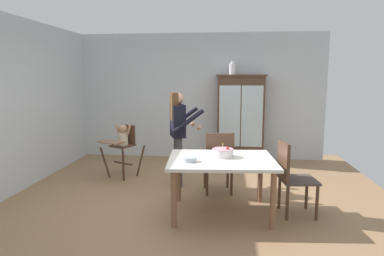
# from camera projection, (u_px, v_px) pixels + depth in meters

# --- Properties ---
(ground_plane) EXTENTS (6.24, 6.24, 0.00)m
(ground_plane) POSITION_uv_depth(u_px,v_px,m) (184.00, 199.00, 4.93)
(ground_plane) COLOR #93704C
(wall_back) EXTENTS (5.32, 0.06, 2.70)m
(wall_back) POSITION_uv_depth(u_px,v_px,m) (200.00, 97.00, 7.31)
(wall_back) COLOR silver
(wall_back) RESTS_ON ground_plane
(wall_left) EXTENTS (0.06, 5.32, 2.70)m
(wall_left) POSITION_uv_depth(u_px,v_px,m) (9.00, 106.00, 5.01)
(wall_left) COLOR silver
(wall_left) RESTS_ON ground_plane
(china_cabinet) EXTENTS (1.02, 0.48, 1.82)m
(china_cabinet) POSITION_uv_depth(u_px,v_px,m) (240.00, 118.00, 7.02)
(china_cabinet) COLOR #4C3323
(china_cabinet) RESTS_ON ground_plane
(ceramic_vase) EXTENTS (0.13, 0.13, 0.27)m
(ceramic_vase) POSITION_uv_depth(u_px,v_px,m) (232.00, 69.00, 6.89)
(ceramic_vase) COLOR white
(ceramic_vase) RESTS_ON china_cabinet
(high_chair_with_toddler) EXTENTS (0.77, 0.83, 0.95)m
(high_chair_with_toddler) POSITION_uv_depth(u_px,v_px,m) (123.00, 141.00, 5.92)
(high_chair_with_toddler) COLOR #4C3323
(high_chair_with_toddler) RESTS_ON ground_plane
(adult_person) EXTENTS (0.62, 0.61, 1.53)m
(adult_person) POSITION_uv_depth(u_px,v_px,m) (178.00, 127.00, 5.41)
(adult_person) COLOR #47474C
(adult_person) RESTS_ON ground_plane
(dining_table) EXTENTS (1.42, 1.15, 0.74)m
(dining_table) POSITION_uv_depth(u_px,v_px,m) (221.00, 166.00, 4.32)
(dining_table) COLOR silver
(dining_table) RESTS_ON ground_plane
(birthday_cake) EXTENTS (0.28, 0.28, 0.19)m
(birthday_cake) POSITION_uv_depth(u_px,v_px,m) (223.00, 153.00, 4.39)
(birthday_cake) COLOR white
(birthday_cake) RESTS_ON dining_table
(serving_bowl) EXTENTS (0.18, 0.18, 0.05)m
(serving_bowl) POSITION_uv_depth(u_px,v_px,m) (190.00, 159.00, 4.15)
(serving_bowl) COLOR #B2BCC6
(serving_bowl) RESTS_ON dining_table
(dining_chair_far_side) EXTENTS (0.50, 0.50, 0.96)m
(dining_chair_far_side) POSITION_uv_depth(u_px,v_px,m) (219.00, 159.00, 5.06)
(dining_chair_far_side) COLOR #4C3323
(dining_chair_far_side) RESTS_ON ground_plane
(dining_chair_right_end) EXTENTS (0.49, 0.49, 0.96)m
(dining_chair_right_end) POSITION_uv_depth(u_px,v_px,m) (291.00, 173.00, 4.30)
(dining_chair_right_end) COLOR #4C3323
(dining_chair_right_end) RESTS_ON ground_plane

